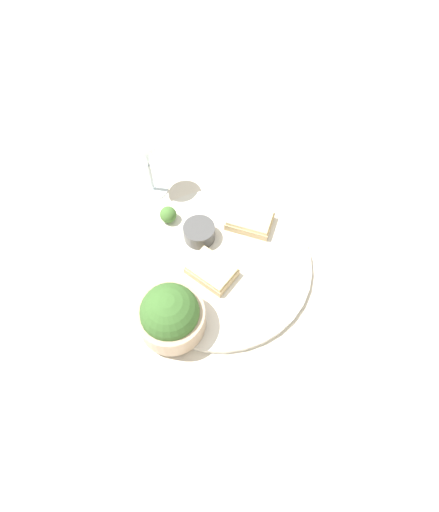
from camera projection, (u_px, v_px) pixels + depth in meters
The scene contains 8 objects.
ground_plane at pixel (220, 265), 0.79m from camera, with size 4.00×4.00×0.00m, color beige.
dinner_plate at pixel (220, 263), 0.78m from camera, with size 0.36×0.36×0.01m.
salad_bowl at pixel (171, 315), 0.68m from camera, with size 0.12×0.12×0.10m.
sauce_ramekin at pixel (199, 232), 0.79m from camera, with size 0.06×0.06×0.03m.
cheese_toast_near at pixel (212, 271), 0.75m from camera, with size 0.11×0.10×0.03m.
cheese_toast_far at pixel (250, 220), 0.81m from camera, with size 0.10×0.08×0.03m.
wine_glass at pixel (146, 154), 0.80m from camera, with size 0.07×0.07×0.15m.
garnish at pixel (168, 215), 0.81m from camera, with size 0.03×0.03×0.03m.
Camera 1 is at (0.05, -0.38, 0.69)m, focal length 28.00 mm.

